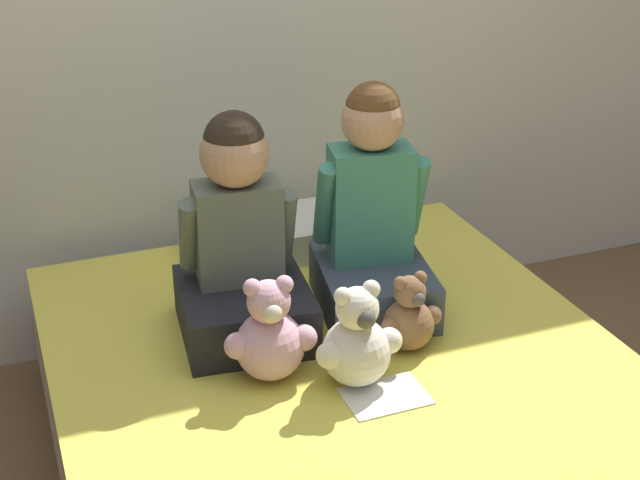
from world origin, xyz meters
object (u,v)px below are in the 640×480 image
object	(u,v)px
pillow_at_headboard	(264,238)
sign_card	(385,396)
child_on_right	(372,221)
child_on_left	(240,248)
bed	(357,442)
teddy_bear_held_by_left_child	(270,336)
teddy_bear_between_children	(357,342)
teddy_bear_held_by_right_child	(409,317)

from	to	relation	value
pillow_at_headboard	sign_card	distance (m)	0.90
child_on_right	pillow_at_headboard	distance (m)	0.52
child_on_left	sign_card	distance (m)	0.57
bed	child_on_right	xyz separation A→B (m)	(0.19, 0.36, 0.48)
teddy_bear_held_by_left_child	teddy_bear_between_children	bearing A→B (deg)	-19.84
teddy_bear_held_by_left_child	teddy_bear_held_by_right_child	bearing A→B (deg)	7.41
bed	child_on_right	world-z (taller)	child_on_right
bed	pillow_at_headboard	xyz separation A→B (m)	(0.00, 0.80, 0.26)
child_on_right	pillow_at_headboard	bearing A→B (deg)	123.89
child_on_right	pillow_at_headboard	xyz separation A→B (m)	(-0.19, 0.44, -0.22)
teddy_bear_between_children	teddy_bear_held_by_right_child	bearing A→B (deg)	23.66
teddy_bear_held_by_left_child	teddy_bear_held_by_right_child	distance (m)	0.40
pillow_at_headboard	teddy_bear_held_by_right_child	bearing A→B (deg)	-75.02
bed	teddy_bear_between_children	xyz separation A→B (m)	(-0.01, -0.01, 0.33)
bed	teddy_bear_held_by_left_child	world-z (taller)	teddy_bear_held_by_left_child
child_on_left	teddy_bear_between_children	bearing A→B (deg)	-55.91
sign_card	pillow_at_headboard	bearing A→B (deg)	92.09
bed	teddy_bear_held_by_right_child	size ratio (longest dim) A/B	8.51
teddy_bear_held_by_right_child	teddy_bear_held_by_left_child	bearing A→B (deg)	171.36
child_on_right	teddy_bear_held_by_right_child	xyz separation A→B (m)	(-0.01, -0.27, -0.18)
pillow_at_headboard	teddy_bear_held_by_left_child	bearing A→B (deg)	-106.64
child_on_right	teddy_bear_between_children	size ratio (longest dim) A/B	2.37
child_on_right	teddy_bear_held_by_right_child	world-z (taller)	child_on_right
child_on_left	child_on_right	bearing A→B (deg)	6.41
bed	teddy_bear_between_children	bearing A→B (deg)	-137.95
teddy_bear_between_children	child_on_right	bearing A→B (deg)	57.94
child_on_right	teddy_bear_held_by_left_child	distance (m)	0.50
teddy_bear_held_by_right_child	teddy_bear_between_children	distance (m)	0.22
teddy_bear_held_by_right_child	bed	bearing A→B (deg)	-161.97
teddy_bear_between_children	sign_card	bearing A→B (deg)	-67.46
sign_card	child_on_right	bearing A→B (deg)	70.58
bed	sign_card	xyz separation A→B (m)	(0.03, -0.10, 0.21)
pillow_at_headboard	sign_card	world-z (taller)	pillow_at_headboard
bed	child_on_left	bearing A→B (deg)	119.90
teddy_bear_between_children	teddy_bear_held_by_left_child	bearing A→B (deg)	148.77
bed	pillow_at_headboard	distance (m)	0.84
pillow_at_headboard	sign_card	bearing A→B (deg)	-87.91
child_on_left	teddy_bear_between_children	size ratio (longest dim) A/B	2.24
teddy_bear_held_by_left_child	sign_card	distance (m)	0.33
child_on_left	sign_card	xyz separation A→B (m)	(0.24, -0.46, -0.25)
child_on_left	teddy_bear_held_by_left_child	bearing A→B (deg)	-84.74
child_on_left	teddy_bear_held_by_left_child	world-z (taller)	child_on_left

